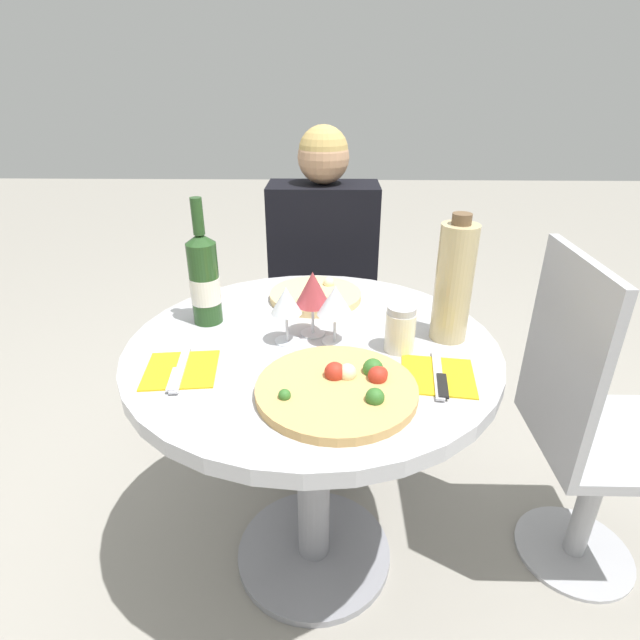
% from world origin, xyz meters
% --- Properties ---
extents(ground_plane, '(12.00, 12.00, 0.00)m').
position_xyz_m(ground_plane, '(0.00, 0.00, 0.00)').
color(ground_plane, gray).
rests_on(ground_plane, ground).
extents(dining_table, '(0.87, 0.87, 0.73)m').
position_xyz_m(dining_table, '(0.00, 0.00, 0.57)').
color(dining_table, gray).
rests_on(dining_table, ground_plane).
extents(chair_behind_diner, '(0.37, 0.37, 0.94)m').
position_xyz_m(chair_behind_diner, '(0.01, 0.75, 0.45)').
color(chair_behind_diner, '#ADADB2').
rests_on(chair_behind_diner, ground_plane).
extents(seated_diner, '(0.38, 0.41, 1.16)m').
position_xyz_m(seated_diner, '(0.01, 0.61, 0.51)').
color(seated_diner, black).
rests_on(seated_diner, ground_plane).
extents(chair_empty_side, '(0.37, 0.37, 0.94)m').
position_xyz_m(chair_empty_side, '(0.72, 0.02, 0.45)').
color(chair_empty_side, '#ADADB2').
rests_on(chair_empty_side, ground_plane).
extents(pizza_large, '(0.32, 0.32, 0.05)m').
position_xyz_m(pizza_large, '(0.06, -0.21, 0.74)').
color(pizza_large, tan).
rests_on(pizza_large, dining_table).
extents(pizza_small_far, '(0.26, 0.26, 0.05)m').
position_xyz_m(pizza_small_far, '(-0.00, 0.25, 0.74)').
color(pizza_small_far, '#E5C17F').
rests_on(pizza_small_far, dining_table).
extents(wine_bottle, '(0.07, 0.07, 0.32)m').
position_xyz_m(wine_bottle, '(-0.27, 0.10, 0.85)').
color(wine_bottle, '#23471E').
rests_on(wine_bottle, dining_table).
extents(tall_carafe, '(0.09, 0.09, 0.30)m').
position_xyz_m(tall_carafe, '(0.32, 0.03, 0.87)').
color(tall_carafe, tan).
rests_on(tall_carafe, dining_table).
extents(sugar_shaker, '(0.07, 0.07, 0.11)m').
position_xyz_m(sugar_shaker, '(0.20, -0.03, 0.78)').
color(sugar_shaker, silver).
rests_on(sugar_shaker, dining_table).
extents(wine_glass_front_left, '(0.07, 0.07, 0.14)m').
position_xyz_m(wine_glass_front_left, '(-0.06, 0.00, 0.83)').
color(wine_glass_front_left, silver).
rests_on(wine_glass_front_left, dining_table).
extents(wine_glass_center, '(0.08, 0.08, 0.16)m').
position_xyz_m(wine_glass_center, '(-0.00, 0.04, 0.85)').
color(wine_glass_center, silver).
rests_on(wine_glass_center, dining_table).
extents(wine_glass_front_right, '(0.08, 0.08, 0.14)m').
position_xyz_m(wine_glass_front_right, '(0.05, 0.00, 0.83)').
color(wine_glass_front_right, silver).
rests_on(wine_glass_front_right, dining_table).
extents(place_setting_left, '(0.17, 0.19, 0.01)m').
position_xyz_m(place_setting_left, '(-0.28, -0.14, 0.73)').
color(place_setting_left, gold).
rests_on(place_setting_left, dining_table).
extents(place_setting_right, '(0.17, 0.19, 0.01)m').
position_xyz_m(place_setting_right, '(0.27, -0.15, 0.73)').
color(place_setting_right, gold).
rests_on(place_setting_right, dining_table).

